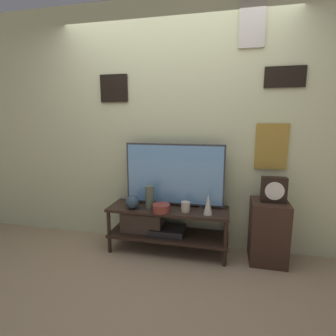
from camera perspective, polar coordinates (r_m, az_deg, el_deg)
The scene contains 11 objects.
ground_plane at distance 2.86m, azimuth -1.17°, elevation -19.78°, with size 12.00×12.00×0.00m, color #997F60.
wall_back at distance 2.96m, azimuth 1.29°, elevation 8.81°, with size 6.40×0.08×2.70m.
media_console at distance 2.96m, azimuth -1.95°, elevation -11.90°, with size 1.30×0.42×0.50m.
television at distance 2.85m, azimuth 1.39°, elevation -1.42°, with size 1.08×0.05×0.69m.
vase_round_glass at distance 2.85m, azimuth -7.75°, elevation -7.33°, with size 0.15×0.15×0.15m.
vase_slim_bronze at distance 2.67m, azimuth 8.72°, elevation -7.78°, with size 0.09×0.09×0.22m.
vase_wide_bowl at distance 2.74m, azimuth -1.48°, elevation -8.71°, with size 0.18×0.18×0.08m.
vase_tall_ceramic at distance 2.82m, azimuth -3.99°, elevation -6.37°, with size 0.10×0.10×0.25m.
candle_jar at distance 2.74m, azimuth 3.85°, elevation -8.42°, with size 0.09×0.09×0.11m.
side_table at distance 2.93m, azimuth 20.96°, elevation -12.80°, with size 0.36×0.37×0.64m.
mantel_clock at distance 2.79m, azimuth 22.04°, elevation -4.39°, with size 0.24×0.11×0.25m.
Camera 1 is at (0.61, -2.39, 1.44)m, focal length 28.00 mm.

